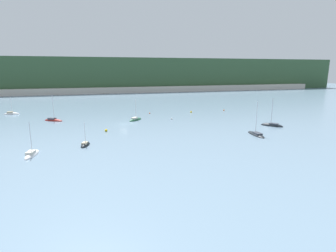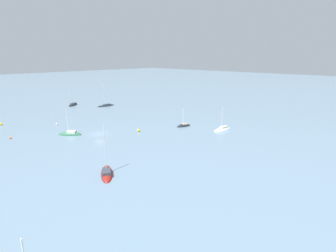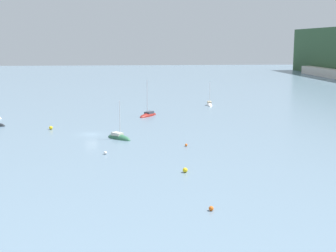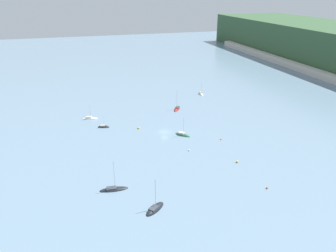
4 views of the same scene
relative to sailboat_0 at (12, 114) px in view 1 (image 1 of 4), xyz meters
The scene contains 15 objects.
ground_plane 55.18m from the sailboat_0, 37.80° to the right, with size 600.00×600.00×0.00m, color slate.
hillside_ridge 136.63m from the sailboat_0, 71.29° to the left, with size 446.38×73.69×28.09m.
shore_town_strip 98.58m from the sailboat_0, 63.74° to the left, with size 379.42×6.00×4.64m.
sailboat_0 is the anchor object (origin of this frame).
sailboat_1 104.76m from the sailboat_0, 28.91° to the right, with size 6.52×7.17×10.39m.
sailboat_2 65.20m from the sailboat_0, 61.48° to the right, with size 3.05×5.23×6.66m.
sailboat_3 56.01m from the sailboat_0, 29.65° to the right, with size 6.28×5.88×8.89m.
sailboat_4 99.28m from the sailboat_0, 37.12° to the right, with size 3.08×8.58×10.39m.
sailboat_5 65.08m from the sailboat_0, 72.35° to the right, with size 3.15×7.03×8.31m.
sailboat_6 27.80m from the sailboat_0, 46.75° to the right, with size 7.70×6.08×10.61m.
mooring_buoy_0 77.11m from the sailboat_0, 12.91° to the right, with size 0.77×0.77×0.77m.
mooring_buoy_1 69.12m from the sailboat_0, 25.69° to the right, with size 0.59×0.59×0.59m.
mooring_buoy_2 93.24m from the sailboat_0, 10.02° to the right, with size 0.59×0.59×0.59m.
mooring_buoy_3 58.90m from the sailboat_0, 14.49° to the right, with size 0.51×0.51×0.51m.
mooring_buoy_4 57.03m from the sailboat_0, 49.51° to the right, with size 0.84×0.84×0.84m.
Camera 1 is at (-10.04, -90.48, 18.99)m, focal length 28.00 mm.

